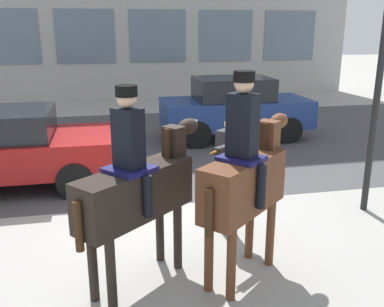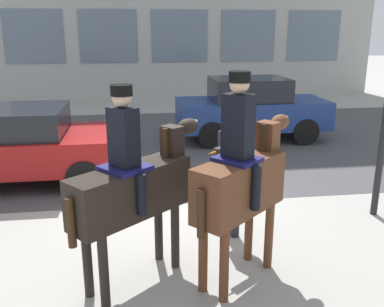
{
  "view_description": "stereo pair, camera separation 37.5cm",
  "coord_description": "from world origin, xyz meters",
  "px_view_note": "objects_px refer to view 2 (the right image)",
  "views": [
    {
      "loc": [
        -0.97,
        -6.46,
        3.02
      ],
      "look_at": [
        0.15,
        -1.12,
        1.41
      ],
      "focal_mm": 40.0,
      "sensor_mm": 36.0,
      "label": 1
    },
    {
      "loc": [
        -0.6,
        -6.53,
        3.02
      ],
      "look_at": [
        0.15,
        -1.12,
        1.41
      ],
      "focal_mm": 40.0,
      "sensor_mm": 36.0,
      "label": 2
    }
  ],
  "objects_px": {
    "street_car_near_lane": "(9,144)",
    "street_car_far_lane": "(251,108)",
    "mounted_horse_lead": "(134,185)",
    "mounted_horse_companion": "(241,179)",
    "pedestrian_bystander": "(232,168)"
  },
  "relations": [
    {
      "from": "mounted_horse_lead",
      "to": "pedestrian_bystander",
      "type": "relative_size",
      "value": 1.35
    },
    {
      "from": "mounted_horse_companion",
      "to": "pedestrian_bystander",
      "type": "relative_size",
      "value": 1.43
    },
    {
      "from": "street_car_far_lane",
      "to": "street_car_near_lane",
      "type": "bearing_deg",
      "value": -154.22
    },
    {
      "from": "mounted_horse_companion",
      "to": "pedestrian_bystander",
      "type": "distance_m",
      "value": 1.16
    },
    {
      "from": "mounted_horse_companion",
      "to": "street_car_near_lane",
      "type": "height_order",
      "value": "mounted_horse_companion"
    },
    {
      "from": "street_car_near_lane",
      "to": "street_car_far_lane",
      "type": "relative_size",
      "value": 1.17
    },
    {
      "from": "street_car_near_lane",
      "to": "street_car_far_lane",
      "type": "height_order",
      "value": "street_car_far_lane"
    },
    {
      "from": "mounted_horse_lead",
      "to": "street_car_far_lane",
      "type": "bearing_deg",
      "value": 23.7
    },
    {
      "from": "street_car_near_lane",
      "to": "mounted_horse_lead",
      "type": "bearing_deg",
      "value": -57.81
    },
    {
      "from": "mounted_horse_lead",
      "to": "pedestrian_bystander",
      "type": "bearing_deg",
      "value": -5.14
    },
    {
      "from": "pedestrian_bystander",
      "to": "street_car_near_lane",
      "type": "distance_m",
      "value": 4.83
    },
    {
      "from": "street_car_near_lane",
      "to": "street_car_far_lane",
      "type": "distance_m",
      "value": 6.33
    },
    {
      "from": "street_car_far_lane",
      "to": "mounted_horse_lead",
      "type": "bearing_deg",
      "value": -116.18
    },
    {
      "from": "street_car_far_lane",
      "to": "mounted_horse_companion",
      "type": "bearing_deg",
      "value": -106.48
    },
    {
      "from": "mounted_horse_companion",
      "to": "street_car_near_lane",
      "type": "bearing_deg",
      "value": 91.5
    }
  ]
}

